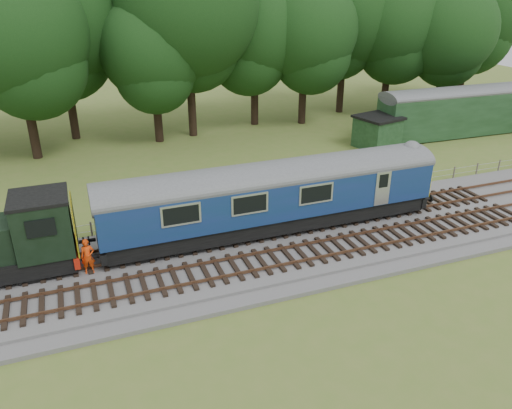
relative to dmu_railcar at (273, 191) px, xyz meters
name	(u,v)px	position (x,y,z in m)	size (l,w,h in m)	color
ground	(224,258)	(-3.18, -1.40, -2.61)	(120.00, 120.00, 0.00)	#536C27
ballast	(224,255)	(-3.18, -1.40, -2.43)	(70.00, 7.00, 0.35)	#4C4C4F
track_north	(216,238)	(-3.18, 0.00, -2.19)	(67.20, 2.40, 0.21)	black
track_south	(234,267)	(-3.18, -3.00, -2.19)	(67.20, 2.40, 0.21)	black
fence	(201,221)	(-3.18, 3.10, -2.61)	(64.00, 0.12, 1.00)	#6B6054
tree_line	(149,138)	(-3.18, 20.60, -2.61)	(70.00, 8.00, 18.00)	black
dmu_railcar	(273,191)	(0.00, 0.00, 0.00)	(18.05, 2.86, 3.88)	black
worker	(88,256)	(-9.54, -0.99, -1.40)	(0.62, 0.41, 1.71)	#FF450D
parked_coach	(466,108)	(23.31, 11.88, -0.26)	(16.44, 3.31, 4.18)	#173418
shed	(377,132)	(13.98, 11.37, -1.29)	(3.81, 3.81, 2.60)	#173418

